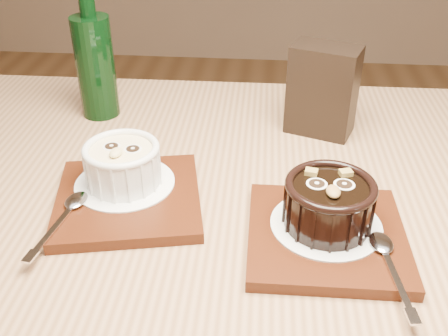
% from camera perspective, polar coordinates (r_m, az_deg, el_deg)
% --- Properties ---
extents(table, '(1.21, 0.81, 0.75)m').
position_cam_1_polar(table, '(0.73, 2.38, -9.95)').
color(table, brown).
rests_on(table, ground).
extents(tray_left, '(0.21, 0.21, 0.01)m').
position_cam_1_polar(tray_left, '(0.68, -10.36, -3.33)').
color(tray_left, '#421A0B').
rests_on(tray_left, table).
extents(doily_left, '(0.13, 0.13, 0.00)m').
position_cam_1_polar(doily_left, '(0.70, -10.73, -1.60)').
color(doily_left, white).
rests_on(doily_left, tray_left).
extents(ramekin_white, '(0.10, 0.10, 0.06)m').
position_cam_1_polar(ramekin_white, '(0.68, -10.99, 0.56)').
color(ramekin_white, white).
rests_on(ramekin_white, doily_left).
extents(spoon_left, '(0.05, 0.14, 0.01)m').
position_cam_1_polar(spoon_left, '(0.65, -17.19, -5.10)').
color(spoon_left, silver).
rests_on(spoon_left, tray_left).
extents(tray_right, '(0.18, 0.18, 0.01)m').
position_cam_1_polar(tray_right, '(0.62, 11.06, -7.27)').
color(tray_right, '#421A0B').
rests_on(tray_right, table).
extents(doily_right, '(0.13, 0.13, 0.00)m').
position_cam_1_polar(doily_right, '(0.63, 11.04, -6.05)').
color(doily_right, white).
rests_on(doily_right, tray_right).
extents(ramekin_dark, '(0.10, 0.10, 0.06)m').
position_cam_1_polar(ramekin_dark, '(0.61, 11.36, -3.61)').
color(ramekin_dark, black).
rests_on(ramekin_dark, doily_right).
extents(spoon_right, '(0.04, 0.14, 0.01)m').
position_cam_1_polar(spoon_right, '(0.59, 17.68, -9.95)').
color(spoon_right, silver).
rests_on(spoon_right, tray_right).
extents(condiment_stand, '(0.11, 0.09, 0.14)m').
position_cam_1_polar(condiment_stand, '(0.83, 10.69, 8.31)').
color(condiment_stand, black).
rests_on(condiment_stand, table).
extents(green_bottle, '(0.06, 0.06, 0.23)m').
position_cam_1_polar(green_bottle, '(0.89, -13.86, 11.03)').
color(green_bottle, black).
rests_on(green_bottle, table).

